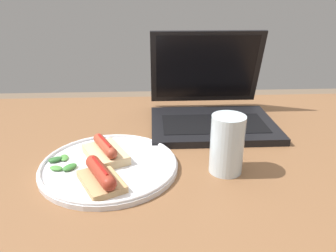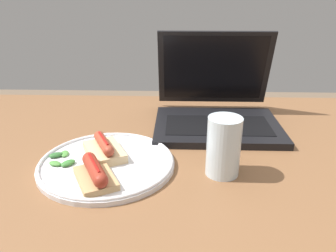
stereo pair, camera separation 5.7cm
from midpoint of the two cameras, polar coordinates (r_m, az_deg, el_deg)
name	(u,v)px [view 1 (the left image)]	position (r m, az deg, el deg)	size (l,w,h in m)	color
desk	(194,175)	(0.78, 2.45, -8.55)	(1.38, 0.86, 0.76)	brown
laptop	(211,107)	(0.91, 5.68, 3.28)	(0.33, 0.31, 0.24)	black
plate	(109,165)	(0.70, -12.51, -6.75)	(0.29, 0.29, 0.02)	silver
sausage_toast_left	(105,151)	(0.72, -13.08, -4.39)	(0.11, 0.13, 0.04)	#D6B784
sausage_toast_middle	(101,176)	(0.63, -14.18, -8.53)	(0.10, 0.12, 0.04)	tan
salad_pile	(62,164)	(0.72, -20.19, -6.21)	(0.07, 0.08, 0.01)	#387A33
drinking_glass	(227,144)	(0.66, 7.83, -3.23)	(0.07, 0.07, 0.12)	silver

